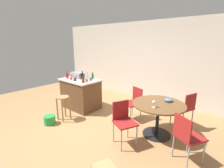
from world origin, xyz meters
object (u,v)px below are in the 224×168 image
object	(u,v)px
folding_chair_near	(123,119)
plastic_bucket	(50,120)
folding_chair_right	(134,101)
cup_0	(71,78)
bottle_4	(93,76)
folding_chair_far	(187,135)
bottle_2	(87,77)
bottle_1	(67,76)
serving_bowl	(169,100)
cup_3	(86,80)
wooden_stool	(63,103)
wine_glass	(154,102)
bottle_3	(82,76)
toolbox	(77,75)
bottle_0	(83,80)
cup_1	(75,79)
cup_2	(91,79)
folding_chair_left	(185,107)
dining_table	(158,111)
kitchen_island	(81,93)

from	to	relation	value
folding_chair_near	plastic_bucket	world-z (taller)	folding_chair_near
folding_chair_right	cup_0	world-z (taller)	cup_0
folding_chair_near	bottle_4	distance (m)	2.08
folding_chair_far	bottle_2	bearing A→B (deg)	169.71
bottle_1	folding_chair_near	bearing A→B (deg)	-10.28
serving_bowl	bottle_4	bearing A→B (deg)	-178.08
bottle_2	cup_3	bearing A→B (deg)	-46.57
bottle_4	folding_chair_far	bearing A→B (deg)	-12.55
wooden_stool	wine_glass	bearing A→B (deg)	15.94
bottle_3	cup_0	world-z (taller)	bottle_3
toolbox	wine_glass	xyz separation A→B (m)	(2.75, -0.27, -0.14)
cup_0	cup_3	xyz separation A→B (m)	(0.51, 0.15, -0.01)
bottle_4	plastic_bucket	distance (m)	1.72
wooden_stool	bottle_0	distance (m)	0.80
bottle_3	bottle_4	distance (m)	0.31
cup_1	cup_3	distance (m)	0.37
cup_2	toolbox	bearing A→B (deg)	178.80
toolbox	serving_bowl	size ratio (longest dim) A/B	2.55
cup_0	serving_bowl	bearing A→B (deg)	12.08
bottle_2	bottle_4	size ratio (longest dim) A/B	0.93
cup_0	wine_glass	xyz separation A→B (m)	(2.63, 0.06, -0.11)
folding_chair_right	cup_3	size ratio (longest dim) A/B	6.86
folding_chair_right	bottle_2	distance (m)	1.61
folding_chair_right	serving_bowl	world-z (taller)	folding_chair_right
bottle_2	plastic_bucket	world-z (taller)	bottle_2
bottle_0	cup_0	xyz separation A→B (m)	(-0.54, -0.02, -0.02)
folding_chair_far	cup_3	world-z (taller)	cup_3
bottle_0	cup_0	bearing A→B (deg)	-178.36
cup_0	plastic_bucket	size ratio (longest dim) A/B	0.38
folding_chair_left	plastic_bucket	size ratio (longest dim) A/B	3.19
cup_1	wine_glass	world-z (taller)	cup_1
bottle_3	wine_glass	size ratio (longest dim) A/B	1.77
folding_chair_left	bottle_0	size ratio (longest dim) A/B	4.39
folding_chair_near	cup_3	distance (m)	1.84
bottle_0	bottle_1	bearing A→B (deg)	175.80
folding_chair_far	cup_3	size ratio (longest dim) A/B	7.01
folding_chair_far	cup_1	size ratio (longest dim) A/B	7.44
folding_chair_far	serving_bowl	distance (m)	1.00
folding_chair_near	bottle_2	size ratio (longest dim) A/B	4.14
dining_table	wine_glass	world-z (taller)	wine_glass
folding_chair_near	serving_bowl	world-z (taller)	folding_chair_near
dining_table	cup_3	size ratio (longest dim) A/B	8.98
bottle_4	cup_3	xyz separation A→B (m)	(0.11, -0.35, -0.04)
bottle_1	bottle_2	world-z (taller)	bottle_1
folding_chair_left	cup_1	distance (m)	3.01
dining_table	bottle_1	distance (m)	2.95
folding_chair_right	kitchen_island	bearing A→B (deg)	-166.22
serving_bowl	bottle_3	bearing A→B (deg)	-173.76
bottle_2	bottle_3	bearing A→B (deg)	-135.98
toolbox	bottle_4	xyz separation A→B (m)	(0.52, 0.18, 0.01)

